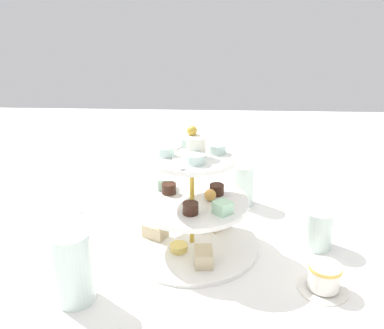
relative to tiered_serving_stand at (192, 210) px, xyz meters
The scene contains 7 objects.
ground_plane 0.08m from the tiered_serving_stand, 164.10° to the right, with size 2.40×2.40×0.00m, color white.
tiered_serving_stand is the anchor object (origin of this frame).
water_glass_tall_right 0.26m from the tiered_serving_stand, 47.37° to the right, with size 0.07×0.07×0.13m, color silver.
water_glass_short_left 0.26m from the tiered_serving_stand, 92.79° to the left, with size 0.06×0.06×0.08m, color silver.
teacup_with_saucer 0.28m from the tiered_serving_stand, 61.72° to the left, with size 0.09×0.09×0.05m.
butter_knife_left 0.32m from the tiered_serving_stand, 127.52° to the right, with size 0.17×0.01×0.00m, color silver.
water_glass_mid_back 0.24m from the tiered_serving_stand, 150.06° to the left, with size 0.06×0.06×0.11m, color silver.
Camera 1 is at (0.73, 0.04, 0.47)m, focal length 37.74 mm.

